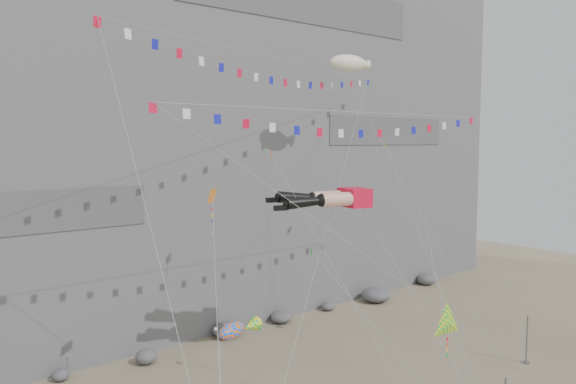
# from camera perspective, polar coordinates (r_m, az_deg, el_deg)

# --- Properties ---
(cliff) EXTENTS (80.00, 28.00, 50.00)m
(cliff) POSITION_cam_1_polar(r_m,az_deg,el_deg) (61.13, -14.36, 12.65)
(cliff) COLOR slate
(cliff) RESTS_ON ground
(talus_boulders) EXTENTS (60.00, 3.00, 1.20)m
(talus_boulders) POSITION_cam_1_polar(r_m,az_deg,el_deg) (50.19, -6.20, -13.78)
(talus_boulders) COLOR #5D5D62
(talus_boulders) RESTS_ON ground
(anchor_pole_right) EXTENTS (0.12, 0.12, 3.71)m
(anchor_pole_right) POSITION_cam_1_polar(r_m,az_deg,el_deg) (47.70, 23.10, -13.61)
(anchor_pole_right) COLOR slate
(anchor_pole_right) RESTS_ON ground
(legs_kite) EXTENTS (7.52, 15.55, 18.44)m
(legs_kite) POSITION_cam_1_polar(r_m,az_deg,el_deg) (38.69, 4.27, -0.69)
(legs_kite) COLOR red
(legs_kite) RESTS_ON ground
(flag_banner_upper) EXTENTS (31.11, 20.63, 30.95)m
(flag_banner_upper) POSITION_cam_1_polar(r_m,az_deg,el_deg) (42.30, -0.98, 13.36)
(flag_banner_upper) COLOR red
(flag_banner_upper) RESTS_ON ground
(flag_banner_lower) EXTENTS (29.28, 7.30, 23.05)m
(flag_banner_lower) POSITION_cam_1_polar(r_m,az_deg,el_deg) (38.70, 6.48, 8.06)
(flag_banner_lower) COLOR red
(flag_banner_lower) RESTS_ON ground
(harlequin_kite) EXTENTS (6.45, 10.55, 17.61)m
(harlequin_kite) POSITION_cam_1_polar(r_m,az_deg,el_deg) (32.33, -7.70, -0.51)
(harlequin_kite) COLOR red
(harlequin_kite) RESTS_ON ground
(fish_windsock) EXTENTS (5.61, 6.45, 9.79)m
(fish_windsock) POSITION_cam_1_polar(r_m,az_deg,el_deg) (29.75, -5.75, -13.88)
(fish_windsock) COLOR #E6600B
(fish_windsock) RESTS_ON ground
(delta_kite) EXTENTS (2.58, 4.60, 8.19)m
(delta_kite) POSITION_cam_1_polar(r_m,az_deg,el_deg) (34.96, 15.97, -12.73)
(delta_kite) COLOR yellow
(delta_kite) RESTS_ON ground
(blimp_windsock) EXTENTS (7.41, 12.99, 26.64)m
(blimp_windsock) POSITION_cam_1_polar(r_m,az_deg,el_deg) (48.31, 6.14, 12.84)
(blimp_windsock) COLOR #EEE4C4
(blimp_windsock) RESTS_ON ground
(small_kite_a) EXTENTS (1.37, 14.35, 21.03)m
(small_kite_a) POSITION_cam_1_polar(r_m,az_deg,el_deg) (39.15, -1.48, 3.50)
(small_kite_a) COLOR #F05114
(small_kite_a) RESTS_ON ground
(small_kite_b) EXTENTS (6.78, 8.74, 15.14)m
(small_kite_b) POSITION_cam_1_polar(r_m,az_deg,el_deg) (43.99, 13.65, -2.56)
(small_kite_b) COLOR purple
(small_kite_b) RESTS_ON ground
(small_kite_c) EXTENTS (3.60, 10.95, 14.63)m
(small_kite_c) POSITION_cam_1_polar(r_m,az_deg,el_deg) (35.75, 2.74, -6.41)
(small_kite_c) COLOR green
(small_kite_c) RESTS_ON ground
(small_kite_d) EXTENTS (8.72, 16.14, 24.04)m
(small_kite_d) POSITION_cam_1_polar(r_m,az_deg,el_deg) (48.07, 10.01, 4.45)
(small_kite_d) COLOR yellow
(small_kite_d) RESTS_ON ground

